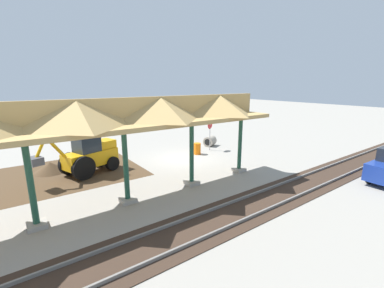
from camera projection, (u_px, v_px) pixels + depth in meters
ground_plane at (184, 159)px, 19.14m from camera, size 120.00×120.00×0.00m
dirt_work_zone at (71, 172)px, 16.25m from camera, size 8.09×7.00×0.01m
platform_canopy at (123, 115)px, 11.21m from camera, size 16.14×3.20×4.90m
rail_tracks at (275, 196)px, 12.76m from camera, size 60.00×2.58×0.15m
stop_sign at (210, 128)px, 21.15m from camera, size 0.71×0.33×2.57m
backhoe at (88, 154)px, 15.79m from camera, size 5.16×2.74×2.82m
dirt_mound at (51, 172)px, 16.31m from camera, size 3.93×3.93×1.28m
concrete_pipe at (210, 141)px, 22.99m from camera, size 1.34×1.26×0.88m
traffic_barrel at (197, 149)px, 20.28m from camera, size 0.56×0.56×0.90m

